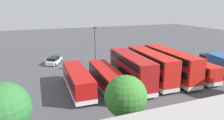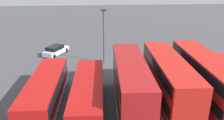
{
  "view_description": "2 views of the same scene",
  "coord_description": "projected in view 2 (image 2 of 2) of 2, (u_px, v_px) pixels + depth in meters",
  "views": [
    {
      "loc": [
        14.67,
        35.92,
        11.41
      ],
      "look_at": [
        1.2,
        2.13,
        1.72
      ],
      "focal_mm": 33.29,
      "sensor_mm": 36.0,
      "label": 1
    },
    {
      "loc": [
        4.73,
        28.01,
        11.34
      ],
      "look_at": [
        2.57,
        2.82,
        1.88
      ],
      "focal_mm": 35.66,
      "sensor_mm": 36.0,
      "label": 2
    }
  ],
  "objects": [
    {
      "name": "ground_plane",
      "position": [
        129.0,
        65.0,
        30.49
      ],
      "size": [
        140.0,
        140.0,
        0.0
      ],
      "primitive_type": "plane",
      "color": "#47474C"
    },
    {
      "name": "car_hatchback_silver",
      "position": [
        190.0,
        57.0,
        31.33
      ],
      "size": [
        4.79,
        2.76,
        1.43
      ],
      "color": "silver",
      "rests_on": "ground"
    },
    {
      "name": "bus_single_deck_sixth",
      "position": [
        46.0,
        91.0,
        20.13
      ],
      "size": [
        2.88,
        10.52,
        2.95
      ],
      "color": "#B71411",
      "rests_on": "ground"
    },
    {
      "name": "lamp_post_tall",
      "position": [
        104.0,
        32.0,
        29.7
      ],
      "size": [
        0.7,
        0.3,
        7.45
      ],
      "color": "#38383D",
      "rests_on": "ground"
    },
    {
      "name": "waste_bin_yellow",
      "position": [
        64.0,
        61.0,
        30.63
      ],
      "size": [
        0.6,
        0.6,
        0.95
      ],
      "primitive_type": "cylinder",
      "color": "#197F33",
      "rests_on": "ground"
    },
    {
      "name": "car_small_green",
      "position": [
        56.0,
        50.0,
        34.43
      ],
      "size": [
        3.69,
        4.79,
        1.43
      ],
      "color": "silver",
      "rests_on": "ground"
    },
    {
      "name": "bus_double_decker_third",
      "position": [
        168.0,
        81.0,
        20.32
      ],
      "size": [
        3.01,
        11.19,
        4.55
      ],
      "color": "red",
      "rests_on": "ground"
    },
    {
      "name": "bus_double_decker_second",
      "position": [
        205.0,
        79.0,
        20.57
      ],
      "size": [
        2.9,
        12.11,
        4.55
      ],
      "color": "red",
      "rests_on": "ground"
    },
    {
      "name": "bus_single_deck_fifth",
      "position": [
        88.0,
        95.0,
        19.6
      ],
      "size": [
        3.0,
        10.5,
        2.95
      ],
      "color": "#B71411",
      "rests_on": "ground"
    },
    {
      "name": "bus_double_decker_fourth",
      "position": [
        130.0,
        84.0,
        19.69
      ],
      "size": [
        3.06,
        11.05,
        4.55
      ],
      "color": "#A51919",
      "rests_on": "ground"
    }
  ]
}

